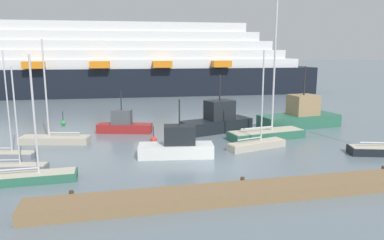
{
  "coord_description": "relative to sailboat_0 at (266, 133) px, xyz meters",
  "views": [
    {
      "loc": [
        -7.14,
        -23.36,
        8.0
      ],
      "look_at": [
        0.0,
        8.99,
        1.67
      ],
      "focal_mm": 33.51,
      "sensor_mm": 36.0,
      "label": 1
    }
  ],
  "objects": [
    {
      "name": "fishing_boat_0",
      "position": [
        -9.15,
        -3.91,
        0.32
      ],
      "size": [
        5.95,
        2.72,
        4.47
      ],
      "rotation": [
        0.0,
        0.0,
        -0.15
      ],
      "color": "white",
      "rests_on": "ground_plane"
    },
    {
      "name": "sailboat_3",
      "position": [
        -20.45,
        -5.07,
        -0.21
      ],
      "size": [
        4.28,
        1.75,
        7.1
      ],
      "rotation": [
        0.0,
        0.0,
        -0.17
      ],
      "color": "gray",
      "rests_on": "ground_plane"
    },
    {
      "name": "dock_pier",
      "position": [
        -6.64,
        -12.61,
        -0.23
      ],
      "size": [
        23.78,
        2.17,
        0.83
      ],
      "color": "olive",
      "rests_on": "ground_plane"
    },
    {
      "name": "sailboat_2",
      "position": [
        -2.2,
        -3.03,
        -0.14
      ],
      "size": [
        5.4,
        2.57,
        8.16
      ],
      "rotation": [
        0.0,
        0.0,
        0.27
      ],
      "color": "#BCB29E",
      "rests_on": "ground_plane"
    },
    {
      "name": "fishing_boat_1",
      "position": [
        -3.57,
        4.07,
        0.53
      ],
      "size": [
        7.79,
        4.67,
        5.74
      ],
      "rotation": [
        0.0,
        0.0,
        0.31
      ],
      "color": "black",
      "rests_on": "ground_plane"
    },
    {
      "name": "sailboat_4",
      "position": [
        -18.95,
        -7.39,
        -0.17
      ],
      "size": [
        5.44,
        1.58,
        7.86
      ],
      "rotation": [
        0.0,
        0.0,
        0.03
      ],
      "color": "#2D6B51",
      "rests_on": "ground_plane"
    },
    {
      "name": "channel_buoy_1",
      "position": [
        -19.33,
        10.73,
        -0.3
      ],
      "size": [
        0.5,
        0.5,
        1.55
      ],
      "color": "green",
      "rests_on": "ground_plane"
    },
    {
      "name": "ground_plane",
      "position": [
        -6.64,
        -6.89,
        -0.57
      ],
      "size": [
        600.0,
        600.0,
        0.0
      ],
      "primitive_type": "plane",
      "color": "slate"
    },
    {
      "name": "fishing_boat_3",
      "position": [
        5.79,
        4.32,
        0.58
      ],
      "size": [
        8.98,
        4.13,
        6.49
      ],
      "rotation": [
        0.0,
        0.0,
        0.12
      ],
      "color": "#2D6B51",
      "rests_on": "ground_plane"
    },
    {
      "name": "cruise_ship",
      "position": [
        -20.98,
        40.17,
        5.16
      ],
      "size": [
        91.74,
        17.66,
        17.79
      ],
      "rotation": [
        0.0,
        0.0,
        -0.05
      ],
      "color": "black",
      "rests_on": "ground_plane"
    },
    {
      "name": "channel_buoy_2",
      "position": [
        -10.44,
        0.71,
        -0.27
      ],
      "size": [
        0.58,
        0.58,
        1.56
      ],
      "color": "red",
      "rests_on": "ground_plane"
    },
    {
      "name": "sailboat_6",
      "position": [
        -19.03,
        2.5,
        -0.11
      ],
      "size": [
        6.29,
        2.9,
        9.06
      ],
      "rotation": [
        0.0,
        0.0,
        2.9
      ],
      "color": "#BCB29E",
      "rests_on": "ground_plane"
    },
    {
      "name": "fishing_boat_2",
      "position": [
        -12.89,
        5.62,
        0.22
      ],
      "size": [
        5.64,
        2.91,
        4.19
      ],
      "rotation": [
        0.0,
        0.0,
        2.88
      ],
      "color": "maroon",
      "rests_on": "ground_plane"
    },
    {
      "name": "sailboat_1",
      "position": [
        -21.84,
        -1.41,
        -0.21
      ],
      "size": [
        4.33,
        2.22,
        8.1
      ],
      "rotation": [
        0.0,
        0.0,
        -0.26
      ],
      "color": "gray",
      "rests_on": "ground_plane"
    },
    {
      "name": "sailboat_0",
      "position": [
        0.0,
        0.0,
        0.0
      ],
      "size": [
        7.47,
        3.18,
        12.4
      ],
      "rotation": [
        0.0,
        0.0,
        0.15
      ],
      "color": "#2D6B51",
      "rests_on": "ground_plane"
    }
  ]
}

